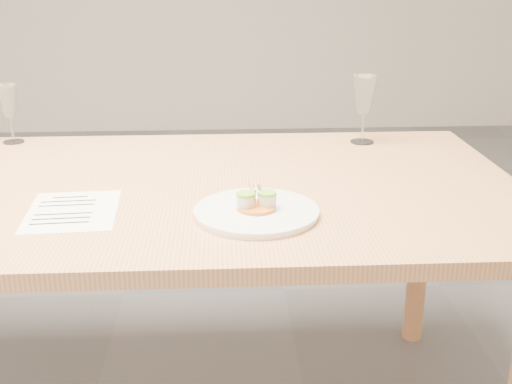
{
  "coord_description": "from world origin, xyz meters",
  "views": [
    {
      "loc": [
        0.42,
        -1.6,
        1.3
      ],
      "look_at": [
        0.49,
        -0.21,
        0.8
      ],
      "focal_mm": 45.0,
      "sensor_mm": 36.0,
      "label": 1
    }
  ],
  "objects": [
    {
      "name": "wine_glass_2",
      "position": [
        0.87,
        0.37,
        0.9
      ],
      "size": [
        0.09,
        0.09,
        0.21
      ],
      "color": "white",
      "rests_on": "dining_table"
    },
    {
      "name": "dining_table",
      "position": [
        0.0,
        0.0,
        0.68
      ],
      "size": [
        2.4,
        1.0,
        0.75
      ],
      "color": "tan",
      "rests_on": "ground"
    },
    {
      "name": "recipe_sheet",
      "position": [
        0.07,
        -0.18,
        0.75
      ],
      "size": [
        0.22,
        0.27,
        0.0
      ],
      "rotation": [
        0.0,
        0.0,
        0.07
      ],
      "color": "white",
      "rests_on": "dining_table"
    },
    {
      "name": "dinner_plate",
      "position": [
        0.49,
        -0.23,
        0.76
      ],
      "size": [
        0.29,
        0.29,
        0.07
      ],
      "rotation": [
        0.0,
        0.0,
        -0.41
      ],
      "color": "white",
      "rests_on": "dining_table"
    },
    {
      "name": "wine_glass_1",
      "position": [
        -0.25,
        0.43,
        0.88
      ],
      "size": [
        0.07,
        0.07,
        0.19
      ],
      "color": "white",
      "rests_on": "dining_table"
    }
  ]
}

